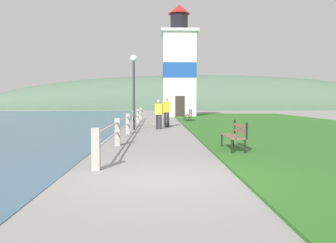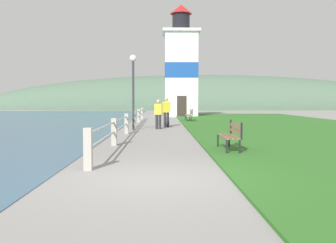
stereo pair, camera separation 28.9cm
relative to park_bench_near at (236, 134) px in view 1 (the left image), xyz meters
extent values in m
plane|color=gray|center=(-2.32, -3.98, -0.54)|extent=(160.00, 160.00, 0.00)
cube|color=#2D6623|center=(5.23, 10.09, -0.51)|extent=(12.00, 42.21, 0.06)
cube|color=#A8A399|center=(-3.78, -2.98, -0.06)|extent=(0.18, 0.18, 0.95)
cube|color=#A8A399|center=(-3.78, 1.60, -0.06)|extent=(0.18, 0.18, 0.95)
cube|color=#A8A399|center=(-3.78, 6.18, -0.06)|extent=(0.18, 0.18, 0.95)
cube|color=#A8A399|center=(-3.78, 10.77, -0.06)|extent=(0.18, 0.18, 0.95)
cube|color=#A8A399|center=(-3.78, 15.35, -0.06)|extent=(0.18, 0.18, 0.95)
cube|color=#A8A399|center=(-3.78, 19.94, -0.06)|extent=(0.18, 0.18, 0.95)
cylinder|color=#B2B2B7|center=(-3.78, 8.48, 0.27)|extent=(0.06, 22.92, 0.06)
cylinder|color=#B2B2B7|center=(-3.78, 8.48, -0.06)|extent=(0.06, 22.92, 0.06)
cube|color=brown|center=(-0.24, 0.00, -0.07)|extent=(0.13, 1.64, 0.04)
cube|color=brown|center=(-0.09, 0.00, -0.07)|extent=(0.13, 1.64, 0.04)
cube|color=brown|center=(0.06, 0.00, -0.07)|extent=(0.13, 1.64, 0.04)
cube|color=brown|center=(0.14, 0.00, 0.25)|extent=(0.07, 1.64, 0.11)
cube|color=brown|center=(0.14, 0.00, 0.09)|extent=(0.07, 1.64, 0.11)
cube|color=black|center=(-0.27, -0.80, -0.31)|extent=(0.05, 0.05, 0.45)
cube|color=black|center=(-0.28, 0.79, -0.31)|extent=(0.05, 0.05, 0.45)
cube|color=black|center=(0.10, -0.79, -0.31)|extent=(0.05, 0.05, 0.45)
cube|color=black|center=(0.09, 0.79, -0.31)|extent=(0.05, 0.05, 0.45)
cube|color=black|center=(0.15, -0.79, 0.16)|extent=(0.05, 0.05, 0.49)
cube|color=black|center=(0.14, 0.79, 0.16)|extent=(0.05, 0.05, 0.49)
cube|color=brown|center=(-0.28, 16.55, -0.07)|extent=(0.13, 1.91, 0.04)
cube|color=brown|center=(-0.13, 16.55, -0.07)|extent=(0.13, 1.91, 0.04)
cube|color=brown|center=(0.01, 16.55, -0.07)|extent=(0.13, 1.91, 0.04)
cube|color=brown|center=(0.10, 16.55, 0.25)|extent=(0.07, 1.91, 0.11)
cube|color=brown|center=(0.10, 16.55, 0.09)|extent=(0.07, 1.91, 0.11)
cube|color=black|center=(-0.32, 15.62, -0.31)|extent=(0.05, 0.05, 0.45)
cube|color=black|center=(-0.31, 17.48, -0.31)|extent=(0.05, 0.05, 0.45)
cube|color=black|center=(0.05, 15.62, -0.31)|extent=(0.05, 0.05, 0.45)
cube|color=black|center=(0.06, 17.48, -0.31)|extent=(0.05, 0.05, 0.45)
cube|color=black|center=(0.09, 15.62, 0.16)|extent=(0.05, 0.05, 0.49)
cube|color=black|center=(0.11, 17.47, 0.16)|extent=(0.05, 0.05, 0.49)
cube|color=white|center=(-0.23, 25.49, 3.50)|extent=(3.11, 3.11, 8.06)
cube|color=#194799|center=(-0.23, 25.49, 3.90)|extent=(3.15, 3.15, 1.45)
cube|color=white|center=(-0.23, 25.49, 7.65)|extent=(3.57, 3.57, 0.25)
cylinder|color=black|center=(-0.23, 25.49, 8.60)|extent=(1.71, 1.71, 1.65)
cone|color=red|center=(-0.23, 25.49, 9.88)|extent=(2.14, 2.14, 0.91)
cube|color=#332823|center=(-0.23, 23.92, 0.46)|extent=(0.90, 0.06, 2.00)
cylinder|color=#28282D|center=(-2.40, 9.08, -0.14)|extent=(0.15, 0.15, 0.79)
cylinder|color=#28282D|center=(-2.22, 9.05, -0.14)|extent=(0.15, 0.15, 0.79)
cube|color=yellow|center=(-2.31, 9.06, 0.55)|extent=(0.43, 0.28, 0.59)
sphere|color=tan|center=(-2.31, 9.06, 0.97)|extent=(0.21, 0.21, 0.21)
cylinder|color=#28282D|center=(-1.93, 10.70, -0.11)|extent=(0.16, 0.16, 0.85)
cylinder|color=#28282D|center=(-1.76, 10.78, -0.11)|extent=(0.16, 0.16, 0.85)
cube|color=yellow|center=(-1.84, 10.74, 0.64)|extent=(0.48, 0.38, 0.64)
sphere|color=tan|center=(-1.84, 10.74, 1.10)|extent=(0.23, 0.23, 0.23)
cylinder|color=#333338|center=(-3.63, 8.46, 1.26)|extent=(0.12, 0.12, 3.60)
sphere|color=white|center=(-3.63, 8.46, 3.24)|extent=(0.36, 0.36, 0.36)
ellipsoid|color=#4C6651|center=(5.68, 54.16, -0.54)|extent=(80.00, 16.00, 12.00)
camera|label=1|loc=(-2.41, -11.35, 1.03)|focal=40.00mm
camera|label=2|loc=(-2.12, -11.35, 1.03)|focal=40.00mm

